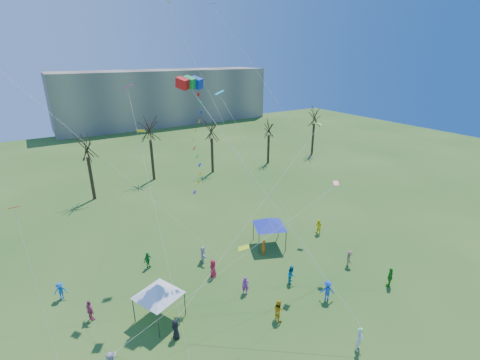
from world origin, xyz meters
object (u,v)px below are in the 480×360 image
big_box_kite (201,145)px  canopy_tent_white (158,290)px  distant_building (165,97)px  hero_kite_flyer (359,339)px  canopy_tent_blue (270,222)px

big_box_kite → canopy_tent_white: bearing=-155.3°
distant_building → big_box_kite: 76.37m
canopy_tent_white → distant_building: bearing=69.1°
big_box_kite → distant_building: bearing=72.1°
big_box_kite → canopy_tent_white: size_ratio=5.45×
hero_kite_flyer → canopy_tent_blue: 14.62m
distant_building → canopy_tent_white: distant_building is taller
distant_building → canopy_tent_blue: distant_building is taller
hero_kite_flyer → canopy_tent_white: 14.82m
distant_building → big_box_kite: big_box_kite is taller
hero_kite_flyer → big_box_kite: (-5.47, 12.52, 11.71)m
distant_building → big_box_kite: (-23.36, -72.53, 5.12)m
canopy_tent_white → big_box_kite: bearing=24.7°
canopy_tent_white → canopy_tent_blue: size_ratio=0.95×
big_box_kite → canopy_tent_white: big_box_kite is taller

